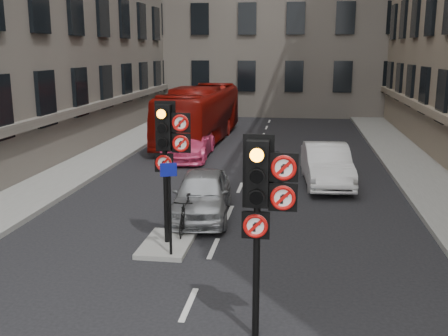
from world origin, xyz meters
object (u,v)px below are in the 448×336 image
(signal_far, at_px, (168,142))
(bus_red, at_px, (200,114))
(car_white, at_px, (326,165))
(signal_near, at_px, (263,195))
(motorcyclist, at_px, (276,177))
(motorcycle, at_px, (186,215))
(car_silver, at_px, (202,194))
(info_sign, at_px, (169,196))
(car_pink, at_px, (189,142))

(signal_far, xyz_separation_m, bus_red, (-2.15, 15.50, -1.22))
(signal_far, bearing_deg, car_white, 58.90)
(signal_near, xyz_separation_m, signal_far, (-2.60, 4.00, 0.12))
(signal_near, height_order, motorcyclist, signal_near)
(signal_near, xyz_separation_m, car_white, (1.62, 10.99, -1.84))
(signal_near, xyz_separation_m, motorcycle, (-2.40, 5.01, -2.06))
(car_silver, height_order, bus_red, bus_red)
(info_sign, bearing_deg, bus_red, 78.61)
(signal_far, distance_m, car_white, 8.40)
(car_silver, relative_size, car_white, 0.91)
(signal_near, distance_m, car_white, 11.26)
(car_white, height_order, motorcyclist, motorcyclist)
(signal_near, distance_m, motorcyclist, 8.48)
(motorcyclist, bearing_deg, signal_near, 100.05)
(motorcycle, bearing_deg, car_pink, 100.84)
(car_white, height_order, car_pink, car_white)
(bus_red, bearing_deg, car_white, -51.01)
(car_pink, relative_size, info_sign, 2.17)
(signal_near, distance_m, motorcycle, 5.92)
(car_pink, xyz_separation_m, motorcyclist, (4.31, -6.78, 0.16))
(car_silver, bearing_deg, motorcycle, -100.12)
(car_white, relative_size, motorcyclist, 2.59)
(bus_red, bearing_deg, motorcyclist, -65.35)
(car_white, distance_m, bus_red, 10.65)
(signal_near, distance_m, bus_red, 20.10)
(signal_far, xyz_separation_m, car_white, (4.22, 6.99, -1.96))
(motorcyclist, bearing_deg, signal_far, 69.25)
(signal_far, distance_m, car_silver, 3.28)
(motorcycle, height_order, info_sign, info_sign)
(car_silver, height_order, motorcyclist, motorcyclist)
(car_white, relative_size, info_sign, 2.00)
(signal_far, bearing_deg, bus_red, 97.89)
(info_sign, bearing_deg, car_silver, 68.06)
(motorcyclist, bearing_deg, bus_red, -58.34)
(motorcycle, bearing_deg, info_sign, -90.26)
(car_silver, relative_size, info_sign, 1.81)
(car_silver, relative_size, motorcycle, 2.33)
(car_pink, bearing_deg, car_white, -36.38)
(bus_red, bearing_deg, motorcycle, -78.58)
(car_silver, bearing_deg, car_white, 44.08)
(car_white, xyz_separation_m, bus_red, (-6.36, 8.51, 0.74))
(info_sign, bearing_deg, signal_near, -72.81)
(signal_far, bearing_deg, signal_near, -56.98)
(info_sign, bearing_deg, motorcycle, 70.68)
(car_white, bearing_deg, info_sign, -121.65)
(car_white, distance_m, motorcycle, 7.21)
(signal_far, xyz_separation_m, car_silver, (0.35, 2.57, -2.01))
(motorcycle, bearing_deg, bus_red, 98.65)
(car_pink, relative_size, motorcycle, 2.79)
(car_pink, relative_size, bus_red, 0.46)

